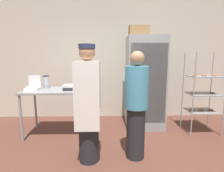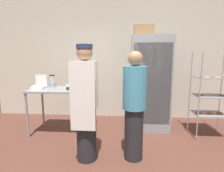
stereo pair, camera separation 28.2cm
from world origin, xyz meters
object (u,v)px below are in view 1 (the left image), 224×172
baking_rack (203,94)px  donut_box (33,87)px  person_customer (136,105)px  cardboard_storage_box (139,31)px  person_baker (88,103)px  refrigerator (145,83)px  blender_pitcher (46,82)px  binder_stack (71,87)px

baking_rack → donut_box: (-3.35, -0.08, 0.16)m
person_customer → cardboard_storage_box: bearing=79.6°
person_baker → donut_box: bearing=141.4°
cardboard_storage_box → person_baker: size_ratio=0.24×
refrigerator → blender_pitcher: (-2.05, -0.15, 0.04)m
refrigerator → cardboard_storage_box: cardboard_storage_box is taller
binder_stack → blender_pitcher: bearing=158.7°
refrigerator → cardboard_storage_box: bearing=165.5°
blender_pitcher → refrigerator: bearing=4.2°
binder_stack → person_customer: person_customer is taller
blender_pitcher → person_customer: person_customer is taller
refrigerator → binder_stack: refrigerator is taller
person_customer → donut_box: bearing=155.5°
cardboard_storage_box → person_customer: cardboard_storage_box is taller
refrigerator → cardboard_storage_box: 1.09m
donut_box → cardboard_storage_box: cardboard_storage_box is taller
refrigerator → donut_box: 2.27m
person_baker → binder_stack: bearing=114.2°
baking_rack → person_baker: bearing=-155.4°
baking_rack → blender_pitcher: baking_rack is taller
baking_rack → blender_pitcher: size_ratio=6.29×
cardboard_storage_box → person_baker: (-0.93, -1.34, -1.18)m
baking_rack → donut_box: bearing=-178.7°
refrigerator → person_baker: (-1.08, -1.30, -0.09)m
baking_rack → blender_pitcher: (-3.16, 0.15, 0.23)m
baking_rack → person_baker: (-2.19, -1.00, 0.09)m
baking_rack → cardboard_storage_box: bearing=165.0°
refrigerator → baking_rack: (1.11, -0.30, -0.19)m
binder_stack → person_customer: 1.41m
person_baker → baking_rack: bearing=24.6°
binder_stack → refrigerator: bearing=13.7°
person_baker → person_customer: person_baker is taller
baking_rack → donut_box: baking_rack is taller
blender_pitcher → donut_box: bearing=-129.5°
donut_box → binder_stack: donut_box is taller
baking_rack → cardboard_storage_box: (-1.27, 0.34, 1.27)m
refrigerator → blender_pitcher: size_ratio=7.57×
refrigerator → person_customer: 1.29m
refrigerator → person_baker: refrigerator is taller
binder_stack → donut_box: bearing=-179.2°
blender_pitcher → binder_stack: bearing=-21.3°
baking_rack → person_baker: 2.41m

